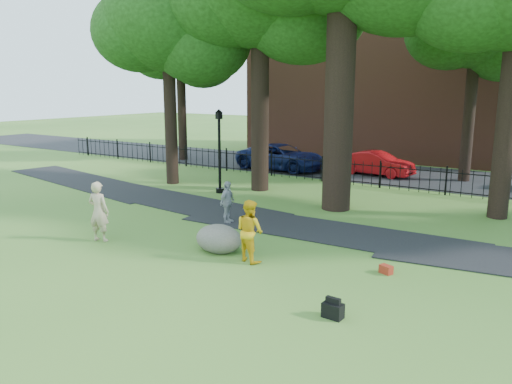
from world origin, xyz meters
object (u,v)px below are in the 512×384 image
Objects in this scene: red_sedan at (377,164)px; lamppost at (219,152)px; man at (250,231)px; boulder at (219,237)px; woman at (99,211)px.

lamppost is at bearing 158.22° from red_sedan.
man is 1.31m from boulder.
man is 1.19× the size of boulder.
woman is at bearing -161.50° from boulder.
man is 9.20m from lamppost.
woman is 3.91m from boulder.
man is 0.44× the size of red_sedan.
lamppost is at bearing -94.49° from woman.
red_sedan is at bearing 92.23° from boulder.
woman is 0.50× the size of lamppost.
man is 15.12m from red_sedan.
red_sedan is (-0.58, 14.80, 0.23)m from boulder.
lamppost reaches higher than red_sedan.
boulder is at bearing -175.10° from woman.
red_sedan is at bearing -66.21° from man.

